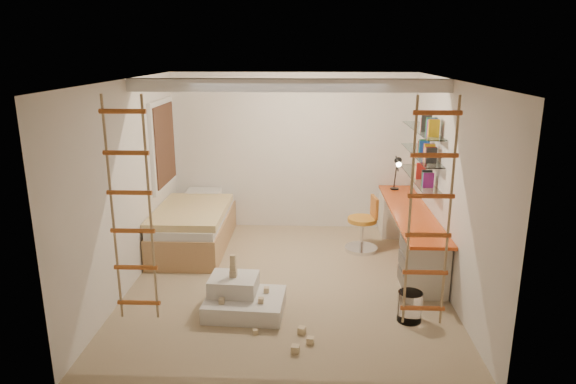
{
  "coord_description": "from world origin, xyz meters",
  "views": [
    {
      "loc": [
        0.27,
        -6.15,
        2.94
      ],
      "look_at": [
        0.0,
        0.3,
        1.15
      ],
      "focal_mm": 32.0,
      "sensor_mm": 36.0,
      "label": 1
    }
  ],
  "objects_px": {
    "bed": "(194,226)",
    "play_platform": "(242,299)",
    "desk": "(409,233)",
    "swivel_chair": "(363,231)"
  },
  "relations": [
    {
      "from": "bed",
      "to": "swivel_chair",
      "type": "xyz_separation_m",
      "value": [
        2.58,
        -0.05,
        -0.02
      ]
    },
    {
      "from": "desk",
      "to": "bed",
      "type": "relative_size",
      "value": 1.4
    },
    {
      "from": "desk",
      "to": "swivel_chair",
      "type": "bearing_deg",
      "value": 152.64
    },
    {
      "from": "swivel_chair",
      "to": "play_platform",
      "type": "height_order",
      "value": "swivel_chair"
    },
    {
      "from": "desk",
      "to": "bed",
      "type": "height_order",
      "value": "desk"
    },
    {
      "from": "bed",
      "to": "play_platform",
      "type": "xyz_separation_m",
      "value": [
        0.99,
        -1.99,
        -0.17
      ]
    },
    {
      "from": "desk",
      "to": "play_platform",
      "type": "distance_m",
      "value": 2.76
    },
    {
      "from": "bed",
      "to": "desk",
      "type": "bearing_deg",
      "value": -6.49
    },
    {
      "from": "desk",
      "to": "swivel_chair",
      "type": "distance_m",
      "value": 0.7
    },
    {
      "from": "desk",
      "to": "play_platform",
      "type": "relative_size",
      "value": 3.01
    }
  ]
}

